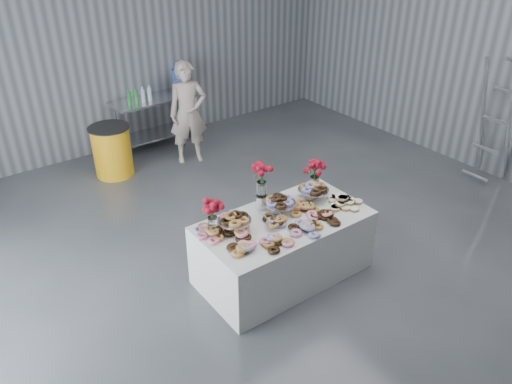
# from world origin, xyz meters

# --- Properties ---
(ground) EXTENTS (9.00, 9.00, 0.00)m
(ground) POSITION_xyz_m (0.00, 0.00, 0.00)
(ground) COLOR #383B40
(ground) RESTS_ON ground
(room_walls) EXTENTS (8.04, 9.04, 4.02)m
(room_walls) POSITION_xyz_m (-0.27, 0.07, 2.64)
(room_walls) COLOR gray
(room_walls) RESTS_ON ground
(display_table) EXTENTS (1.91, 1.01, 0.75)m
(display_table) POSITION_xyz_m (-0.25, 0.03, 0.38)
(display_table) COLOR silver
(display_table) RESTS_ON ground
(prep_table) EXTENTS (1.50, 0.60, 0.90)m
(prep_table) POSITION_xyz_m (0.25, 4.10, 0.62)
(prep_table) COLOR silver
(prep_table) RESTS_ON ground
(donut_mounds) EXTENTS (1.81, 0.81, 0.09)m
(donut_mounds) POSITION_xyz_m (-0.25, -0.02, 0.80)
(donut_mounds) COLOR #BC8944
(donut_mounds) RESTS_ON display_table
(cake_stand_left) EXTENTS (0.36, 0.36, 0.17)m
(cake_stand_left) POSITION_xyz_m (-0.80, 0.19, 0.89)
(cake_stand_left) COLOR silver
(cake_stand_left) RESTS_ON display_table
(cake_stand_mid) EXTENTS (0.36, 0.36, 0.17)m
(cake_stand_mid) POSITION_xyz_m (-0.20, 0.18, 0.89)
(cake_stand_mid) COLOR silver
(cake_stand_mid) RESTS_ON display_table
(cake_stand_right) EXTENTS (0.36, 0.36, 0.17)m
(cake_stand_right) POSITION_xyz_m (0.30, 0.18, 0.89)
(cake_stand_right) COLOR silver
(cake_stand_right) RESTS_ON display_table
(danish_pile) EXTENTS (0.48, 0.48, 0.11)m
(danish_pile) POSITION_xyz_m (0.50, -0.12, 0.81)
(danish_pile) COLOR white
(danish_pile) RESTS_ON display_table
(bouquet_left) EXTENTS (0.26, 0.26, 0.42)m
(bouquet_left) POSITION_xyz_m (-1.00, 0.29, 1.05)
(bouquet_left) COLOR white
(bouquet_left) RESTS_ON display_table
(bouquet_right) EXTENTS (0.26, 0.26, 0.42)m
(bouquet_right) POSITION_xyz_m (0.45, 0.33, 1.05)
(bouquet_right) COLOR white
(bouquet_right) RESTS_ON display_table
(bouquet_center) EXTENTS (0.26, 0.26, 0.57)m
(bouquet_center) POSITION_xyz_m (-0.30, 0.38, 1.13)
(bouquet_center) COLOR silver
(bouquet_center) RESTS_ON display_table
(water_jug) EXTENTS (0.28, 0.28, 0.55)m
(water_jug) POSITION_xyz_m (0.75, 4.10, 1.15)
(water_jug) COLOR #4069DA
(water_jug) RESTS_ON prep_table
(drink_bottles) EXTENTS (0.54, 0.08, 0.27)m
(drink_bottles) POSITION_xyz_m (-0.07, 4.00, 1.04)
(drink_bottles) COLOR #268C33
(drink_bottles) RESTS_ON prep_table
(person) EXTENTS (0.70, 0.57, 1.66)m
(person) POSITION_xyz_m (0.42, 3.29, 0.83)
(person) COLOR #CC8C93
(person) RESTS_ON ground
(trash_barrel) EXTENTS (0.63, 0.63, 0.81)m
(trash_barrel) POSITION_xyz_m (-0.82, 3.55, 0.41)
(trash_barrel) COLOR #FFAD15
(trash_barrel) RESTS_ON ground
(stepladder) EXTENTS (0.74, 0.49, 1.93)m
(stepladder) POSITION_xyz_m (3.75, -0.00, 0.97)
(stepladder) COLOR silver
(stepladder) RESTS_ON ground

